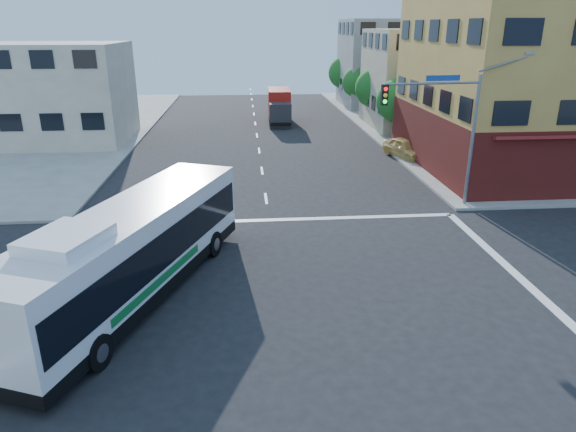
{
  "coord_description": "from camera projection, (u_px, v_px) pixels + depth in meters",
  "views": [
    {
      "loc": [
        -1.12,
        -14.88,
        9.3
      ],
      "look_at": [
        0.43,
        3.18,
        2.55
      ],
      "focal_mm": 32.0,
      "sensor_mm": 36.0,
      "label": 1
    }
  ],
  "objects": [
    {
      "name": "ground",
      "position": [
        283.0,
        320.0,
        17.23
      ],
      "size": [
        120.0,
        120.0,
        0.0
      ],
      "primitive_type": "plane",
      "color": "black",
      "rests_on": "ground"
    },
    {
      "name": "corner_building_ne",
      "position": [
        562.0,
        80.0,
        34.03
      ],
      "size": [
        18.1,
        15.44,
        14.0
      ],
      "color": "gold",
      "rests_on": "ground"
    },
    {
      "name": "building_east_near",
      "position": [
        434.0,
        79.0,
        48.74
      ],
      "size": [
        12.06,
        10.06,
        9.0
      ],
      "color": "#BBAF8F",
      "rests_on": "ground"
    },
    {
      "name": "building_east_far",
      "position": [
        393.0,
        63.0,
        61.64
      ],
      "size": [
        12.06,
        10.06,
        10.0
      ],
      "color": "gray",
      "rests_on": "ground"
    },
    {
      "name": "building_west",
      "position": [
        51.0,
        94.0,
        42.46
      ],
      "size": [
        12.06,
        10.06,
        8.0
      ],
      "color": "beige",
      "rests_on": "ground"
    },
    {
      "name": "signal_mast_ne",
      "position": [
        444.0,
        116.0,
        26.13
      ],
      "size": [
        7.91,
        1.13,
        8.07
      ],
      "color": "slate",
      "rests_on": "ground"
    },
    {
      "name": "street_tree_a",
      "position": [
        399.0,
        98.0,
        43.0
      ],
      "size": [
        3.6,
        3.6,
        5.53
      ],
      "color": "#332312",
      "rests_on": "ground"
    },
    {
      "name": "street_tree_b",
      "position": [
        376.0,
        86.0,
        50.41
      ],
      "size": [
        3.8,
        3.8,
        5.79
      ],
      "color": "#332312",
      "rests_on": "ground"
    },
    {
      "name": "street_tree_c",
      "position": [
        358.0,
        80.0,
        57.99
      ],
      "size": [
        3.4,
        3.4,
        5.29
      ],
      "color": "#332312",
      "rests_on": "ground"
    },
    {
      "name": "street_tree_d",
      "position": [
        345.0,
        71.0,
        65.31
      ],
      "size": [
        4.0,
        4.0,
        6.03
      ],
      "color": "#332312",
      "rests_on": "ground"
    },
    {
      "name": "transit_bus",
      "position": [
        132.0,
        251.0,
        18.13
      ],
      "size": [
        7.05,
        12.75,
        3.74
      ],
      "rotation": [
        0.0,
        0.0,
        -0.37
      ],
      "color": "black",
      "rests_on": "ground"
    },
    {
      "name": "box_truck",
      "position": [
        279.0,
        107.0,
        51.66
      ],
      "size": [
        2.37,
        7.28,
        3.25
      ],
      "rotation": [
        0.0,
        0.0,
        -0.03
      ],
      "color": "#28282D",
      "rests_on": "ground"
    },
    {
      "name": "parked_car",
      "position": [
        406.0,
        148.0,
        38.16
      ],
      "size": [
        2.95,
        4.6,
        1.46
      ],
      "primitive_type": "imported",
      "rotation": [
        0.0,
        0.0,
        0.31
      ],
      "color": "#E3B85C",
      "rests_on": "ground"
    }
  ]
}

